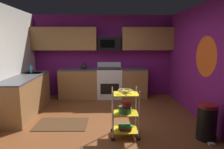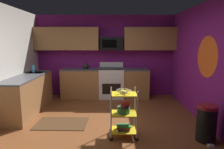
{
  "view_description": "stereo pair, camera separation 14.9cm",
  "coord_description": "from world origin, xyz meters",
  "px_view_note": "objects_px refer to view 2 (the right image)",
  "views": [
    {
      "loc": [
        0.07,
        -4.01,
        1.76
      ],
      "look_at": [
        0.22,
        0.24,
        1.05
      ],
      "focal_mm": 31.52,
      "sensor_mm": 36.0,
      "label": 1
    },
    {
      "loc": [
        0.22,
        -4.01,
        1.76
      ],
      "look_at": [
        0.22,
        0.24,
        1.05
      ],
      "focal_mm": 31.52,
      "sensor_mm": 36.0,
      "label": 2
    }
  ],
  "objects_px": {
    "oven_range": "(111,82)",
    "mixing_bowl_large": "(123,110)",
    "rolling_cart": "(124,113)",
    "fruit_bowl": "(124,91)",
    "microwave": "(111,44)",
    "book_stack": "(123,127)",
    "dish_soap_bottle": "(34,69)",
    "trash_can": "(206,123)",
    "mixing_bowl_small": "(125,105)",
    "kettle": "(86,66)"
  },
  "relations": [
    {
      "from": "oven_range",
      "to": "mixing_bowl_large",
      "type": "distance_m",
      "value": 2.66
    },
    {
      "from": "rolling_cart",
      "to": "fruit_bowl",
      "type": "height_order",
      "value": "rolling_cart"
    },
    {
      "from": "microwave",
      "to": "book_stack",
      "type": "height_order",
      "value": "microwave"
    },
    {
      "from": "dish_soap_bottle",
      "to": "trash_can",
      "type": "relative_size",
      "value": 0.3
    },
    {
      "from": "mixing_bowl_small",
      "to": "microwave",
      "type": "bearing_deg",
      "value": 95.38
    },
    {
      "from": "mixing_bowl_small",
      "to": "fruit_bowl",
      "type": "bearing_deg",
      "value": -167.54
    },
    {
      "from": "oven_range",
      "to": "fruit_bowl",
      "type": "distance_m",
      "value": 2.69
    },
    {
      "from": "rolling_cart",
      "to": "dish_soap_bottle",
      "type": "relative_size",
      "value": 4.57
    },
    {
      "from": "microwave",
      "to": "trash_can",
      "type": "distance_m",
      "value": 3.65
    },
    {
      "from": "rolling_cart",
      "to": "dish_soap_bottle",
      "type": "height_order",
      "value": "dish_soap_bottle"
    },
    {
      "from": "mixing_bowl_large",
      "to": "dish_soap_bottle",
      "type": "height_order",
      "value": "dish_soap_bottle"
    },
    {
      "from": "book_stack",
      "to": "kettle",
      "type": "bearing_deg",
      "value": 111.2
    },
    {
      "from": "kettle",
      "to": "trash_can",
      "type": "distance_m",
      "value": 3.82
    },
    {
      "from": "oven_range",
      "to": "dish_soap_bottle",
      "type": "relative_size",
      "value": 5.5
    },
    {
      "from": "fruit_bowl",
      "to": "dish_soap_bottle",
      "type": "height_order",
      "value": "dish_soap_bottle"
    },
    {
      "from": "kettle",
      "to": "dish_soap_bottle",
      "type": "bearing_deg",
      "value": -149.79
    },
    {
      "from": "kettle",
      "to": "trash_can",
      "type": "relative_size",
      "value": 0.4
    },
    {
      "from": "fruit_bowl",
      "to": "dish_soap_bottle",
      "type": "relative_size",
      "value": 1.36
    },
    {
      "from": "book_stack",
      "to": "kettle",
      "type": "height_order",
      "value": "kettle"
    },
    {
      "from": "kettle",
      "to": "book_stack",
      "type": "bearing_deg",
      "value": -68.8
    },
    {
      "from": "oven_range",
      "to": "fruit_bowl",
      "type": "bearing_deg",
      "value": -84.98
    },
    {
      "from": "fruit_bowl",
      "to": "dish_soap_bottle",
      "type": "distance_m",
      "value": 3.02
    },
    {
      "from": "oven_range",
      "to": "mixing_bowl_small",
      "type": "bearing_deg",
      "value": -84.42
    },
    {
      "from": "fruit_bowl",
      "to": "oven_range",
      "type": "bearing_deg",
      "value": 95.02
    },
    {
      "from": "rolling_cart",
      "to": "trash_can",
      "type": "bearing_deg",
      "value": -6.32
    },
    {
      "from": "mixing_bowl_large",
      "to": "microwave",
      "type": "bearing_deg",
      "value": 94.76
    },
    {
      "from": "oven_range",
      "to": "mixing_bowl_large",
      "type": "height_order",
      "value": "oven_range"
    },
    {
      "from": "microwave",
      "to": "mixing_bowl_large",
      "type": "distance_m",
      "value": 3.01
    },
    {
      "from": "microwave",
      "to": "dish_soap_bottle",
      "type": "bearing_deg",
      "value": -157.39
    },
    {
      "from": "fruit_bowl",
      "to": "kettle",
      "type": "height_order",
      "value": "kettle"
    },
    {
      "from": "microwave",
      "to": "mixing_bowl_small",
      "type": "relative_size",
      "value": 3.85
    },
    {
      "from": "book_stack",
      "to": "trash_can",
      "type": "distance_m",
      "value": 1.48
    },
    {
      "from": "oven_range",
      "to": "kettle",
      "type": "bearing_deg",
      "value": -179.72
    },
    {
      "from": "rolling_cart",
      "to": "mixing_bowl_large",
      "type": "relative_size",
      "value": 3.63
    },
    {
      "from": "oven_range",
      "to": "kettle",
      "type": "relative_size",
      "value": 4.17
    },
    {
      "from": "mixing_bowl_large",
      "to": "trash_can",
      "type": "bearing_deg",
      "value": -6.3
    },
    {
      "from": "mixing_bowl_large",
      "to": "rolling_cart",
      "type": "bearing_deg",
      "value": 0.0
    },
    {
      "from": "fruit_bowl",
      "to": "dish_soap_bottle",
      "type": "bearing_deg",
      "value": 141.7
    },
    {
      "from": "rolling_cart",
      "to": "dish_soap_bottle",
      "type": "bearing_deg",
      "value": 141.7
    },
    {
      "from": "fruit_bowl",
      "to": "book_stack",
      "type": "xyz_separation_m",
      "value": [
        0.0,
        -0.0,
        -0.7
      ]
    },
    {
      "from": "mixing_bowl_large",
      "to": "trash_can",
      "type": "height_order",
      "value": "trash_can"
    },
    {
      "from": "microwave",
      "to": "book_stack",
      "type": "relative_size",
      "value": 2.69
    },
    {
      "from": "rolling_cart",
      "to": "mixing_bowl_small",
      "type": "relative_size",
      "value": 5.03
    },
    {
      "from": "dish_soap_bottle",
      "to": "kettle",
      "type": "bearing_deg",
      "value": 30.21
    },
    {
      "from": "dish_soap_bottle",
      "to": "trash_can",
      "type": "distance_m",
      "value": 4.39
    },
    {
      "from": "microwave",
      "to": "fruit_bowl",
      "type": "relative_size",
      "value": 2.57
    },
    {
      "from": "fruit_bowl",
      "to": "dish_soap_bottle",
      "type": "xyz_separation_m",
      "value": [
        -2.37,
        1.87,
        0.14
      ]
    },
    {
      "from": "mixing_bowl_small",
      "to": "kettle",
      "type": "distance_m",
      "value": 2.87
    },
    {
      "from": "book_stack",
      "to": "rolling_cart",
      "type": "bearing_deg",
      "value": 0.0
    },
    {
      "from": "oven_range",
      "to": "dish_soap_bottle",
      "type": "distance_m",
      "value": 2.34
    }
  ]
}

